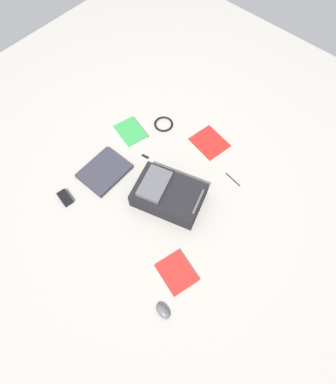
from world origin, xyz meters
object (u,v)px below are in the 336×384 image
(laptop, at_px, (104,171))
(backpack, at_px, (168,194))
(book_comic, at_px, (209,143))
(pen_black, at_px, (233,179))
(usb_stick, at_px, (145,156))
(computer_mouse, at_px, (163,311))
(cable_coil, at_px, (164,124))
(power_brick, at_px, (65,198))
(book_red, at_px, (131,132))
(book_manual, at_px, (177,273))

(laptop, bearing_deg, backpack, 106.86)
(backpack, xyz_separation_m, laptop, (0.14, -0.48, -0.05))
(book_comic, bearing_deg, backpack, 8.11)
(pen_black, distance_m, usb_stick, 0.65)
(backpack, bearing_deg, computer_mouse, 39.73)
(computer_mouse, xyz_separation_m, cable_coil, (-1.02, -0.92, -0.01))
(power_brick, distance_m, pen_black, 1.17)
(laptop, distance_m, pen_black, 0.91)
(computer_mouse, relative_size, usb_stick, 1.89)
(laptop, bearing_deg, book_comic, 150.21)
(book_comic, distance_m, pen_black, 0.34)
(backpack, relative_size, cable_coil, 3.51)
(cable_coil, bearing_deg, power_brick, -4.17)
(book_comic, xyz_separation_m, cable_coil, (0.10, -0.37, -0.00))
(laptop, relative_size, pen_black, 2.42)
(backpack, height_order, laptop, backpack)
(pen_black, bearing_deg, book_comic, -112.35)
(backpack, height_order, computer_mouse, backpack)
(cable_coil, bearing_deg, pen_black, 87.13)
(computer_mouse, bearing_deg, pen_black, -160.67)
(book_comic, distance_m, book_red, 0.60)
(pen_black, height_order, usb_stick, same)
(backpack, distance_m, laptop, 0.50)
(book_comic, bearing_deg, book_red, -57.63)
(book_comic, relative_size, computer_mouse, 2.72)
(computer_mouse, relative_size, power_brick, 0.88)
(laptop, relative_size, book_comic, 1.17)
(book_manual, xyz_separation_m, pen_black, (-0.76, -0.14, -0.00))
(cable_coil, bearing_deg, backpack, 44.91)
(book_manual, bearing_deg, book_comic, -152.84)
(book_manual, relative_size, power_brick, 2.27)
(computer_mouse, distance_m, cable_coil, 1.37)
(laptop, relative_size, usb_stick, 6.01)
(book_red, bearing_deg, usb_stick, 70.46)
(cable_coil, bearing_deg, usb_stick, 17.79)
(power_brick, relative_size, usb_stick, 2.14)
(book_comic, height_order, book_red, book_red)
(laptop, height_order, book_manual, laptop)
(computer_mouse, distance_m, power_brick, 0.99)
(book_red, xyz_separation_m, power_brick, (0.70, 0.07, 0.00))
(computer_mouse, bearing_deg, usb_stick, -124.43)
(pen_black, bearing_deg, laptop, -51.78)
(power_brick, distance_m, usb_stick, 0.64)
(backpack, xyz_separation_m, computer_mouse, (0.56, 0.47, -0.05))
(book_red, bearing_deg, book_manual, 59.49)
(book_manual, relative_size, usb_stick, 4.86)
(book_red, xyz_separation_m, computer_mouse, (0.79, 1.05, 0.01))
(backpack, distance_m, computer_mouse, 0.73)
(laptop, height_order, usb_stick, laptop)
(power_brick, xyz_separation_m, pen_black, (-0.89, 0.76, -0.01))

